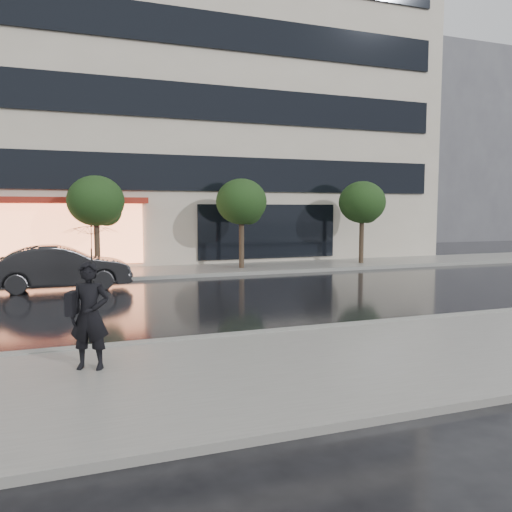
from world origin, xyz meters
name	(u,v)px	position (x,y,z in m)	size (l,w,h in m)	color
ground	(252,326)	(0.00, 0.00, 0.00)	(120.00, 120.00, 0.00)	black
sidewalk_near	(316,365)	(0.00, -3.25, 0.06)	(60.00, 4.50, 0.12)	slate
sidewalk_far	(172,271)	(0.00, 10.25, 0.06)	(60.00, 3.50, 0.12)	slate
curb_near	(268,334)	(0.00, -1.00, 0.07)	(60.00, 0.25, 0.14)	gray
curb_far	(180,276)	(0.00, 8.50, 0.07)	(60.00, 0.25, 0.14)	gray
office_building	(145,94)	(0.00, 17.97, 9.00)	(30.00, 12.76, 18.00)	beige
bg_building_right	(419,151)	(26.00, 28.00, 8.00)	(12.00, 12.00, 16.00)	#4C4C54
tree_mid_west	(98,203)	(-2.94, 10.03, 2.92)	(2.20, 2.20, 3.99)	#33261C
tree_mid_east	(243,203)	(3.06, 10.03, 2.92)	(2.20, 2.20, 3.99)	#33261C
tree_far_east	(363,204)	(9.06, 10.03, 2.92)	(2.20, 2.20, 3.99)	#33261C
parked_car	(61,268)	(-4.26, 7.11, 0.73)	(1.55, 4.46, 1.47)	black
pedestrian_with_umbrella	(90,279)	(-3.54, -2.35, 1.58)	(1.10, 1.11, 2.34)	black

